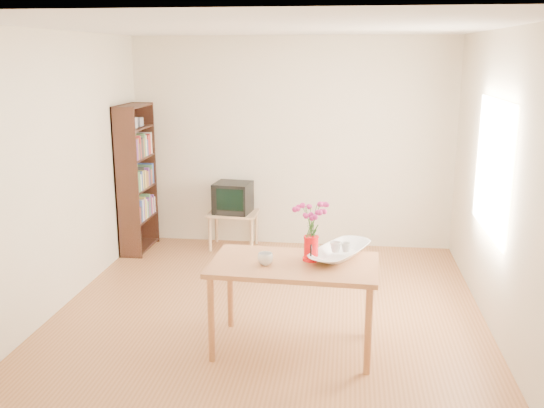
# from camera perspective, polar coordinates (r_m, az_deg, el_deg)

# --- Properties ---
(room) EXTENTS (4.50, 4.50, 4.50)m
(room) POSITION_cam_1_polar(r_m,az_deg,el_deg) (5.38, -0.09, 2.35)
(room) COLOR brown
(room) RESTS_ON ground
(table) EXTENTS (1.37, 0.82, 0.75)m
(table) POSITION_cam_1_polar(r_m,az_deg,el_deg) (4.93, 2.08, -6.49)
(table) COLOR #9F5E36
(table) RESTS_ON ground
(tv_stand) EXTENTS (0.60, 0.45, 0.46)m
(tv_stand) POSITION_cam_1_polar(r_m,az_deg,el_deg) (7.59, -3.67, -1.31)
(tv_stand) COLOR tan
(tv_stand) RESTS_ON ground
(bookshelf) EXTENTS (0.28, 0.70, 1.80)m
(bookshelf) POSITION_cam_1_polar(r_m,az_deg,el_deg) (7.58, -12.59, 1.88)
(bookshelf) COLOR black
(bookshelf) RESTS_ON ground
(pitcher) EXTENTS (0.14, 0.21, 0.21)m
(pitcher) POSITION_cam_1_polar(r_m,az_deg,el_deg) (4.93, 3.70, -4.27)
(pitcher) COLOR red
(pitcher) RESTS_ON table
(flowers) EXTENTS (0.23, 0.23, 0.33)m
(flowers) POSITION_cam_1_polar(r_m,az_deg,el_deg) (4.85, 3.75, -1.29)
(flowers) COLOR #C12D7F
(flowers) RESTS_ON pitcher
(mug) EXTENTS (0.13, 0.13, 0.10)m
(mug) POSITION_cam_1_polar(r_m,az_deg,el_deg) (4.83, -0.63, -5.19)
(mug) COLOR white
(mug) RESTS_ON table
(bowl) EXTENTS (0.65, 0.65, 0.46)m
(bowl) POSITION_cam_1_polar(r_m,az_deg,el_deg) (5.00, 6.49, -2.47)
(bowl) COLOR white
(bowl) RESTS_ON table
(teacup_a) EXTENTS (0.11, 0.11, 0.07)m
(teacup_a) POSITION_cam_1_polar(r_m,az_deg,el_deg) (5.01, 6.02, -2.91)
(teacup_a) COLOR white
(teacup_a) RESTS_ON bowl
(teacup_b) EXTENTS (0.10, 0.10, 0.07)m
(teacup_b) POSITION_cam_1_polar(r_m,az_deg,el_deg) (5.03, 7.00, -2.91)
(teacup_b) COLOR white
(teacup_b) RESTS_ON bowl
(television) EXTENTS (0.48, 0.45, 0.38)m
(television) POSITION_cam_1_polar(r_m,az_deg,el_deg) (7.54, -3.68, 0.67)
(television) COLOR black
(television) RESTS_ON tv_stand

